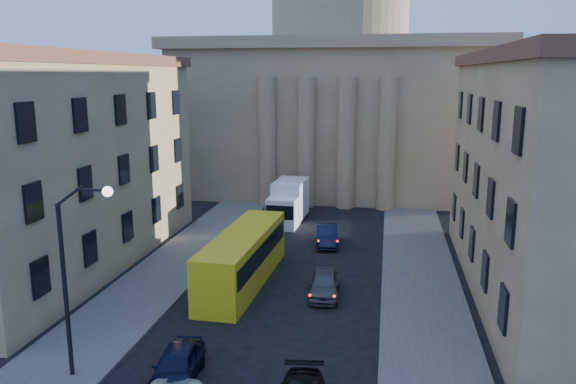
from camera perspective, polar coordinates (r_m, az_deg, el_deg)
name	(u,v)px	position (r m, az deg, el deg)	size (l,w,h in m)	color
sidewalk_left	(145,291)	(36.58, -14.30, -9.70)	(5.00, 60.00, 0.15)	#52504B
sidewalk_right	(425,311)	(33.67, 13.74, -11.62)	(5.00, 60.00, 0.15)	#52504B
church	(338,86)	(68.60, 5.13, 10.67)	(68.02, 28.76, 36.60)	olive
building_left	(48,161)	(42.18, -23.16, 2.92)	(11.60, 26.60, 14.70)	tan
building_right	(576,176)	(37.01, 27.18, 1.42)	(11.60, 26.60, 14.70)	tan
street_lamp	(74,266)	(25.85, -20.88, -7.02)	(2.62, 0.44, 8.83)	black
car_left_near	(177,366)	(26.20, -11.22, -16.94)	(1.85, 4.60, 1.57)	black
car_right_far	(324,284)	(34.77, 3.71, -9.30)	(1.78, 4.43, 1.51)	#4D4E52
car_right_distant	(327,235)	(44.79, 3.95, -4.38)	(1.64, 4.71, 1.55)	black
city_bus	(243,256)	(36.49, -4.57, -6.50)	(3.23, 12.11, 3.39)	yellow
box_truck	(288,203)	(51.29, 0.02, -1.13)	(2.91, 6.80, 3.68)	white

